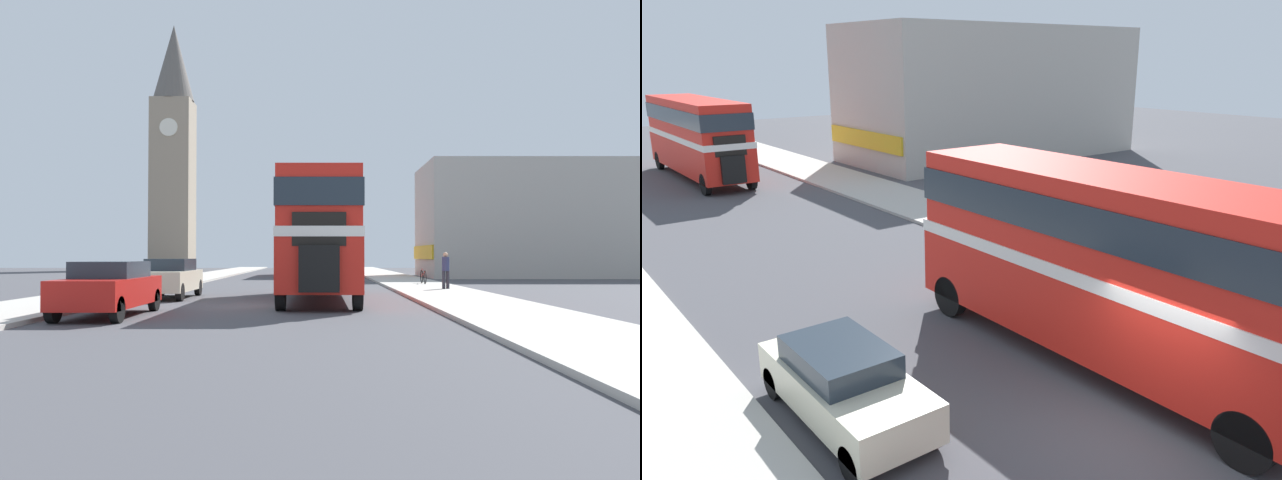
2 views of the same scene
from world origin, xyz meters
The scene contains 7 objects.
ground_plane centered at (0.00, 0.00, 0.00)m, with size 120.00×120.00×0.00m, color #47474C.
double_decker_bus centered at (1.70, 2.40, 2.48)m, with size 2.53×9.97×4.17m.
bus_distant centered at (1.03, 29.73, 2.54)m, with size 2.52×11.08×4.27m.
car_parked_mid centered at (-3.86, 3.63, 0.76)m, with size 1.67×4.12×1.47m.
pedestrian_walking centered at (7.30, 7.97, 1.03)m, with size 0.33×0.33×1.62m.
bicycle_on_pavement centered at (7.15, 13.08, 0.48)m, with size 0.05×1.76×0.78m.
shop_building_block centered at (18.93, 26.41, 4.14)m, with size 19.19×8.54×8.28m.
Camera 2 is at (-8.36, -5.70, 6.49)m, focal length 35.00 mm.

